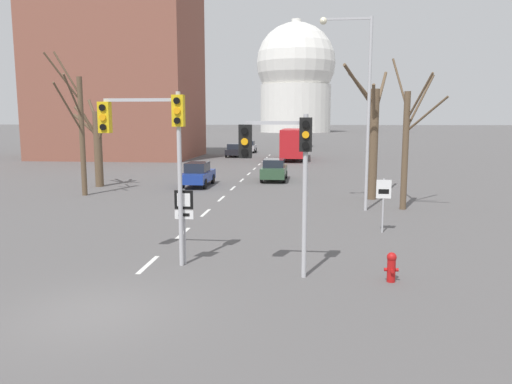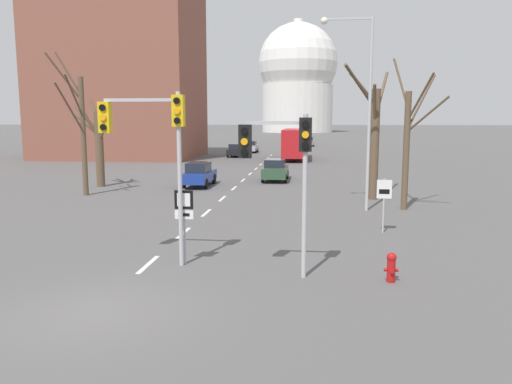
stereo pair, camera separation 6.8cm
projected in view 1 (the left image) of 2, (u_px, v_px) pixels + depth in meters
ground_plane at (95, 313)px, 12.03m from camera, size 800.00×800.00×0.00m
lane_stripe_0 at (148, 264)px, 16.01m from camera, size 0.16×2.00×0.01m
lane_stripe_1 at (183, 233)px, 20.43m from camera, size 0.16×2.00×0.01m
lane_stripe_2 at (206, 213)px, 24.86m from camera, size 0.16×2.00×0.01m
lane_stripe_3 at (221, 199)px, 29.29m from camera, size 0.16×2.00×0.01m
lane_stripe_4 at (233, 188)px, 33.72m from camera, size 0.16×2.00×0.01m
lane_stripe_5 at (242, 180)px, 38.14m from camera, size 0.16×2.00×0.01m
lane_stripe_6 at (249, 174)px, 42.57m from camera, size 0.16×2.00×0.01m
lane_stripe_7 at (255, 169)px, 47.00m from camera, size 0.16×2.00×0.01m
lane_stripe_8 at (259, 164)px, 51.43m from camera, size 0.16×2.00×0.01m
lane_stripe_9 at (263, 161)px, 55.85m from camera, size 0.16×2.00×0.01m
lane_stripe_10 at (267, 158)px, 60.28m from camera, size 0.16×2.00×0.01m
lane_stripe_11 at (270, 155)px, 64.71m from camera, size 0.16×2.00×0.01m
traffic_signal_centre_tall at (153, 134)px, 15.41m from camera, size 2.71×0.34×5.46m
traffic_signal_near_right at (284, 155)px, 14.27m from camera, size 2.09×0.34×4.77m
route_sign_post at (184, 213)px, 15.82m from camera, size 0.60×0.08×2.45m
speed_limit_sign at (383, 196)px, 20.30m from camera, size 0.60×0.08×2.24m
fire_hydrant at (391, 266)px, 14.25m from camera, size 0.40×0.34×0.87m
street_lamp_right at (360, 95)px, 24.74m from camera, size 2.58×0.36×9.58m
sedan_near_left at (234, 150)px, 61.69m from camera, size 1.75×4.25×1.62m
sedan_near_right at (274, 170)px, 37.79m from camera, size 1.86×4.48×1.65m
sedan_mid_centre at (198, 174)px, 34.61m from camera, size 1.72×4.47×1.67m
sedan_far_left at (249, 147)px, 69.49m from camera, size 1.79×4.00×1.64m
sedan_far_right at (307, 141)px, 86.31m from camera, size 1.79×4.23×1.61m
city_bus at (293, 142)px, 57.52m from camera, size 2.66×10.80×3.48m
bare_tree_left_near at (80, 129)px, 29.87m from camera, size 1.74×2.56×8.58m
bare_tree_right_near at (373, 135)px, 28.57m from camera, size 3.06×4.93×7.57m
bare_tree_left_far at (97, 144)px, 34.19m from camera, size 2.93×1.62×5.99m
bare_tree_right_far at (407, 141)px, 25.32m from camera, size 2.36×2.72×7.76m
capitol_dome at (296, 78)px, 176.89m from camera, size 27.79×27.79×39.26m
apartment_block_left at (119, 60)px, 59.66m from camera, size 18.00×14.00×23.21m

